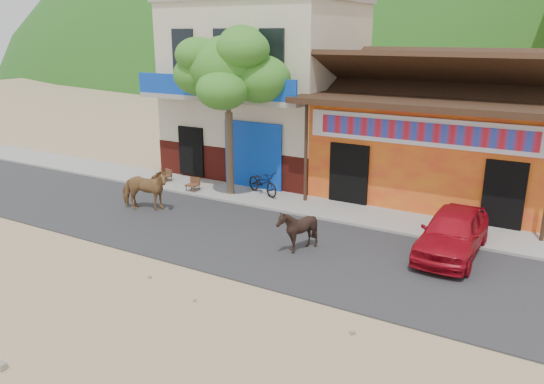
{
  "coord_description": "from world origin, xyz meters",
  "views": [
    {
      "loc": [
        6.22,
        -9.75,
        5.82
      ],
      "look_at": [
        -1.18,
        3.0,
        1.4
      ],
      "focal_mm": 35.0,
      "sensor_mm": 36.0,
      "label": 1
    }
  ],
  "objects": [
    {
      "name": "ground",
      "position": [
        0.0,
        0.0,
        0.0
      ],
      "size": [
        120.0,
        120.0,
        0.0
      ],
      "primitive_type": "plane",
      "color": "#9E825B",
      "rests_on": "ground"
    },
    {
      "name": "sidewalk",
      "position": [
        0.0,
        6.0,
        0.06
      ],
      "size": [
        60.0,
        2.0,
        0.12
      ],
      "primitive_type": "cube",
      "color": "gray",
      "rests_on": "ground"
    },
    {
      "name": "cafe_chair_right",
      "position": [
        -6.0,
        5.32,
        0.58
      ],
      "size": [
        0.46,
        0.46,
        0.92
      ],
      "primitive_type": null,
      "rotation": [
        0.0,
        0.0,
        0.07
      ],
      "color": "#53281B",
      "rests_on": "sidewalk"
    },
    {
      "name": "tree",
      "position": [
        -4.6,
        5.8,
        3.12
      ],
      "size": [
        3.0,
        3.0,
        6.0
      ],
      "primitive_type": null,
      "color": "#2D721E",
      "rests_on": "sidewalk"
    },
    {
      "name": "road",
      "position": [
        0.0,
        2.5,
        0.02
      ],
      "size": [
        60.0,
        5.0,
        0.04
      ],
      "primitive_type": "cube",
      "color": "#28282B",
      "rests_on": "ground"
    },
    {
      "name": "red_car",
      "position": [
        3.72,
        4.28,
        0.67
      ],
      "size": [
        1.52,
        3.72,
        1.26
      ],
      "primitive_type": "imported",
      "rotation": [
        0.0,
        0.0,
        -0.01
      ],
      "color": "#A80C1A",
      "rests_on": "road"
    },
    {
      "name": "dance_club",
      "position": [
        2.0,
        10.0,
        1.8
      ],
      "size": [
        8.0,
        6.0,
        3.6
      ],
      "primitive_type": "cube",
      "color": "orange",
      "rests_on": "ground"
    },
    {
      "name": "cow_tan",
      "position": [
        -6.1,
        2.9,
        0.77
      ],
      "size": [
        1.9,
        1.4,
        1.46
      ],
      "primitive_type": "imported",
      "rotation": [
        0.0,
        0.0,
        1.97
      ],
      "color": "olive",
      "rests_on": "road"
    },
    {
      "name": "cow_dark",
      "position": [
        -0.01,
        2.36,
        0.66
      ],
      "size": [
        1.44,
        1.38,
        1.24
      ],
      "primitive_type": "imported",
      "rotation": [
        0.0,
        0.0,
        -1.13
      ],
      "color": "black",
      "rests_on": "road"
    },
    {
      "name": "scooter",
      "position": [
        -3.49,
        6.28,
        0.56
      ],
      "size": [
        1.78,
        1.2,
        0.88
      ],
      "primitive_type": "imported",
      "rotation": [
        0.0,
        0.0,
        1.17
      ],
      "color": "black",
      "rests_on": "sidewalk"
    },
    {
      "name": "cafe_building",
      "position": [
        -5.5,
        10.0,
        3.5
      ],
      "size": [
        7.0,
        6.0,
        7.0
      ],
      "primitive_type": "cube",
      "color": "beige",
      "rests_on": "ground"
    },
    {
      "name": "cafe_chair_left",
      "position": [
        -7.8,
        5.86,
        0.56
      ],
      "size": [
        0.5,
        0.5,
        0.87
      ],
      "primitive_type": null,
      "rotation": [
        0.0,
        0.0,
        -0.26
      ],
      "color": "#4F321A",
      "rests_on": "sidewalk"
    }
  ]
}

